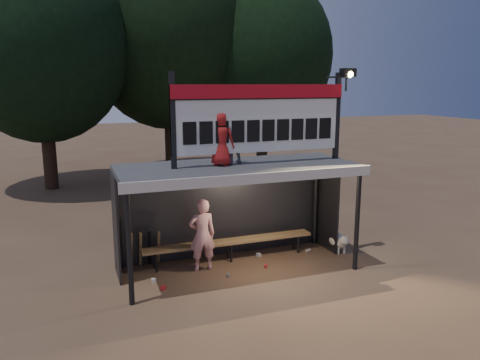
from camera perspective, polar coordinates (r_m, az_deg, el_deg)
ground at (r=10.43m, az=-0.27°, el=-10.78°), size 80.00×80.00×0.00m
player at (r=10.16m, az=-4.63°, el=-6.67°), size 0.60×0.42×1.59m
child_a at (r=9.79m, az=-1.28°, el=5.27°), size 0.68×0.61×1.14m
child_b at (r=9.61m, az=-2.33°, el=4.99°), size 0.64×0.56×1.09m
dugout_shelter at (r=10.10m, az=-0.76°, el=-0.55°), size 5.10×2.08×2.32m
scoreboard_assembly at (r=9.86m, az=2.80°, el=7.82°), size 4.10×0.27×1.99m
bench at (r=10.76m, az=-1.29°, el=-7.59°), size 4.00×0.35×0.48m
tree_left at (r=19.13m, az=-23.21°, el=15.38°), size 6.46×6.46×9.27m
tree_mid at (r=21.11m, az=-8.86°, el=17.51°), size 7.22×7.22×10.36m
tree_right at (r=21.28m, az=2.78°, el=14.94°), size 6.08×6.08×8.72m
dog at (r=11.57m, az=11.92°, el=-7.25°), size 0.36×0.81×0.49m
bats at (r=10.59m, az=-11.50°, el=-8.17°), size 0.68×0.35×0.84m
litter at (r=10.37m, az=-0.97°, el=-10.70°), size 3.94×1.13×0.08m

